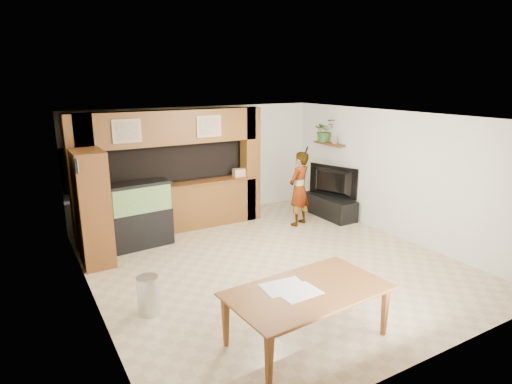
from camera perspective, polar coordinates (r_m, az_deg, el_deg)
floor at (r=7.82m, az=2.03°, el=-9.41°), size 6.50×6.50×0.00m
ceiling at (r=7.15m, az=2.23°, el=9.94°), size 6.50×6.50×0.00m
wall_back at (r=10.20m, az=-7.66°, el=3.93°), size 6.00×0.00×6.00m
wall_left at (r=6.37m, az=-21.42°, el=-3.67°), size 0.00×6.50×6.50m
wall_right at (r=9.29m, az=18.01°, el=2.25°), size 0.00×6.50×6.50m
partition at (r=9.31m, az=-11.59°, el=2.79°), size 4.20×0.99×2.60m
wall_clock at (r=7.19m, az=-22.89°, el=3.18°), size 0.05×0.25×0.25m
wall_shelf at (r=10.50m, az=9.72°, el=6.37°), size 0.25×0.90×0.04m
pantry_cabinet at (r=8.00m, az=-20.96°, el=-2.05°), size 0.51×0.84×2.04m
trash_can at (r=6.32m, az=-14.15°, el=-13.25°), size 0.31×0.31×0.56m
aquarium at (r=8.62m, az=-15.12°, el=-3.06°), size 1.17×0.44×1.30m
tv_stand at (r=10.42m, az=9.75°, el=-1.92°), size 0.53×1.45×0.48m
television at (r=10.26m, az=9.90°, el=1.35°), size 0.58×1.27×0.74m
photo_frame at (r=10.34m, az=10.41°, el=6.83°), size 0.03×0.13×0.18m
potted_plant at (r=10.57m, az=9.07°, el=8.10°), size 0.53×0.47×0.56m
person at (r=9.58m, az=5.77°, el=0.43°), size 0.72×0.61×1.67m
microphone at (r=9.30m, az=6.75°, el=5.57°), size 0.04×0.11×0.17m
dining_table at (r=5.57m, az=7.08°, el=-16.16°), size 2.08×1.24×0.71m
newspaper_a at (r=5.45m, az=3.76°, el=-12.51°), size 0.58×0.45×0.01m
newspaper_b at (r=5.34m, az=5.74°, el=-13.17°), size 0.53×0.39×0.01m
counter_box at (r=9.80m, az=-2.28°, el=2.59°), size 0.28×0.19×0.18m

